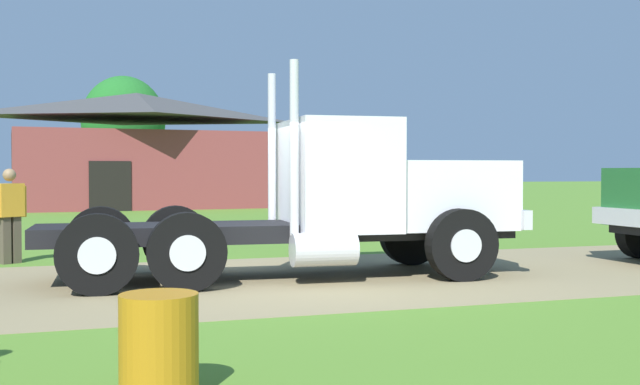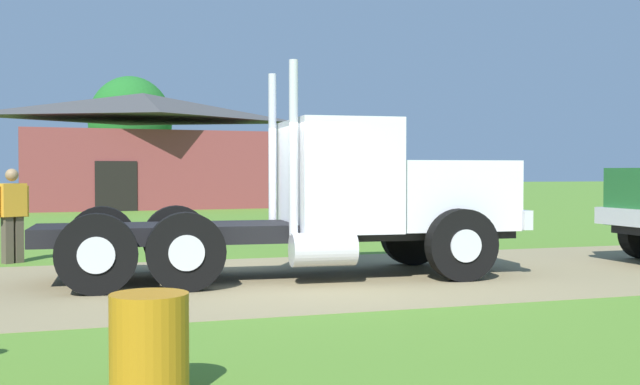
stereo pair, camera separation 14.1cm
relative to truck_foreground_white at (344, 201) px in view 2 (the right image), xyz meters
name	(u,v)px [view 2 (the right image)]	position (x,y,z in m)	size (l,w,h in m)	color
ground_plane	(259,281)	(-1.50, -0.17, -1.25)	(200.00, 200.00, 0.00)	#54822A
dirt_track	(259,280)	(-1.50, -0.17, -1.25)	(120.00, 6.19, 0.01)	#8E7E58
truck_foreground_white	(344,201)	(0.00, 0.00, 0.00)	(7.98, 2.98, 3.46)	black
visitor_far_side	(12,211)	(-5.43, 3.57, -0.26)	(0.59, 0.48, 1.80)	gold
steel_barrel	(149,346)	(-3.78, -6.19, -0.85)	(0.60, 0.60, 0.82)	#B27214
shed_building	(143,152)	(-1.05, 26.27, 1.43)	(12.34, 8.00, 5.55)	brown
tree_mid	(130,122)	(-0.85, 37.83, 3.61)	(5.17, 5.17, 7.73)	#513823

